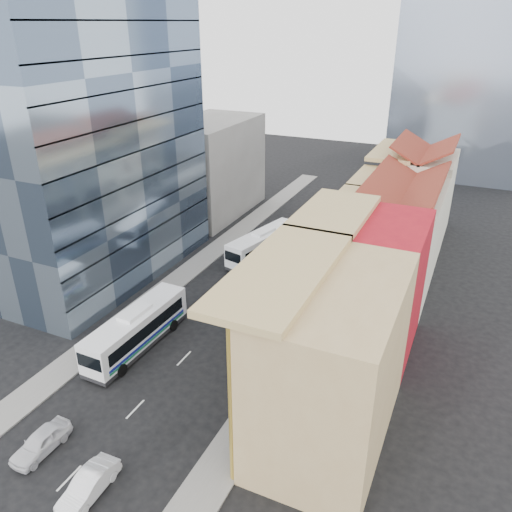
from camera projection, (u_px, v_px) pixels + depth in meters
The scene contains 15 objects.
ground at pixel (127, 418), 37.35m from camera, with size 200.00×200.00×0.00m, color black.
sidewalk_right at pixel (324, 304), 52.24m from camera, with size 3.00×90.00×0.15m, color slate.
sidewalk_left at pixel (186, 273), 58.62m from camera, with size 3.00×90.00×0.15m, color slate.
shophouse_tan at pixel (332, 363), 33.66m from camera, with size 8.00×14.00×12.00m, color tan.
shophouse_red at pixel (372, 286), 43.54m from camera, with size 8.00×10.00×12.00m, color #A9131D.
shophouse_cream_near at pixel (391, 254), 51.79m from camera, with size 8.00×9.00×10.00m, color beige.
shophouse_cream_mid at pixel (406, 225), 59.20m from camera, with size 8.00×9.00×10.00m, color beige.
shophouse_cream_far at pixel (419, 196), 67.63m from camera, with size 8.00×12.00×11.00m, color beige.
office_tower at pixel (94, 145), 52.98m from camera, with size 12.00×26.00×30.00m, color #425268.
office_block_far at pixel (211, 168), 74.95m from camera, with size 10.00×18.00×14.00m, color gray.
bus_left_near at pixel (137, 328), 44.76m from camera, with size 2.82×12.04×3.86m, color white, non-canonical shape.
bus_left_far at pixel (263, 244), 61.91m from camera, with size 2.74×11.70×3.75m, color white, non-canonical shape.
bus_right at pixel (257, 292), 50.67m from camera, with size 2.86×12.22×3.92m, color white, non-canonical shape.
sedan_left at pixel (41, 442), 34.20m from camera, with size 1.83×4.52×1.54m, color silver.
sedan_right at pixel (88, 485), 31.01m from camera, with size 1.60×4.59×1.51m, color white.
Camera 1 is at (20.67, -22.03, 26.89)m, focal length 35.00 mm.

